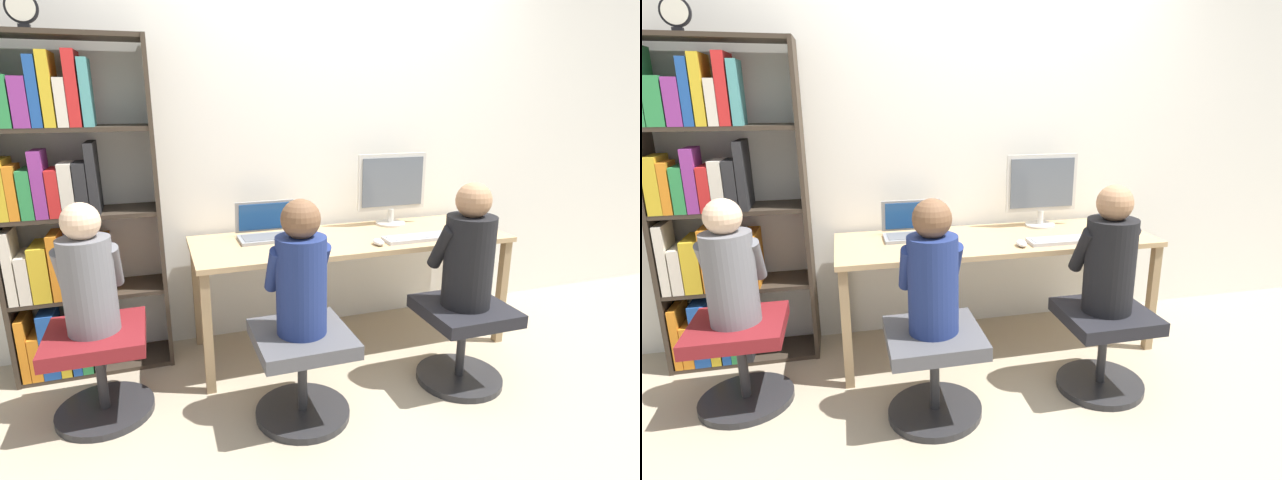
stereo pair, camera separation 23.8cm
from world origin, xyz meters
TOP-DOWN VIEW (x-y plane):
  - ground_plane at (0.00, 0.00)m, footprint 14.00×14.00m
  - wall_back at (0.00, 0.73)m, footprint 10.00×0.05m
  - desk at (0.00, 0.33)m, footprint 1.93×0.67m
  - desktop_monitor at (0.37, 0.54)m, footprint 0.48×0.20m
  - laptop at (-0.49, 0.47)m, footprint 0.36×0.24m
  - keyboard at (0.36, 0.15)m, footprint 0.43×0.14m
  - computer_mouse_by_keyboard at (0.08, 0.12)m, footprint 0.06×0.10m
  - office_chair_left at (0.42, -0.29)m, footprint 0.47×0.47m
  - office_chair_right at (-0.51, -0.32)m, footprint 0.47×0.47m
  - person_at_monitor at (0.42, -0.29)m, footprint 0.32×0.30m
  - person_at_laptop at (-0.51, -0.31)m, footprint 0.30×0.28m
  - bookshelf at (-1.62, 0.52)m, footprint 0.84×0.31m
  - desk_clock at (-1.64, 0.45)m, footprint 0.15×0.03m
  - office_chair_side at (-1.46, 0.01)m, footprint 0.47×0.47m
  - person_near_shelf at (-1.46, 0.02)m, footprint 0.29×0.28m

SIDE VIEW (x-z plane):
  - ground_plane at x=0.00m, z-range 0.00..0.00m
  - office_chair_left at x=0.42m, z-range 0.05..0.51m
  - office_chair_right at x=-0.51m, z-range 0.05..0.51m
  - office_chair_side at x=-1.46m, z-range 0.05..0.51m
  - desk at x=0.00m, z-range 0.29..1.00m
  - keyboard at x=0.36m, z-range 0.72..0.74m
  - computer_mouse_by_keyboard at x=0.08m, z-range 0.72..0.75m
  - person_near_shelf at x=-1.46m, z-range 0.43..1.06m
  - person_at_laptop at x=-0.51m, z-range 0.43..1.08m
  - person_at_monitor at x=0.42m, z-range 0.43..1.10m
  - laptop at x=-0.49m, z-range 0.65..0.87m
  - bookshelf at x=-1.62m, z-range -0.04..1.82m
  - desktop_monitor at x=0.37m, z-range 0.73..1.20m
  - wall_back at x=0.00m, z-range 0.00..2.60m
  - desk_clock at x=-1.64m, z-range 1.86..2.03m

